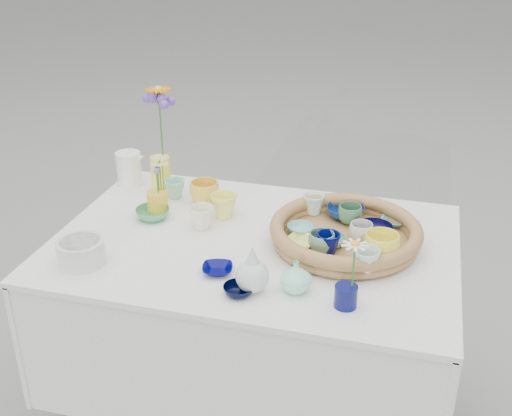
# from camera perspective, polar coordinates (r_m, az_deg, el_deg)

# --- Properties ---
(wicker_tray) EXTENTS (0.47, 0.47, 0.08)m
(wicker_tray) POSITION_cam_1_polar(r_m,az_deg,el_deg) (2.01, 7.95, -2.26)
(wicker_tray) COLOR brown
(wicker_tray) RESTS_ON display_table
(tray_ceramic_0) EXTENTS (0.13, 0.13, 0.04)m
(tray_ceramic_0) POSITION_cam_1_polar(r_m,az_deg,el_deg) (2.15, 7.95, -0.36)
(tray_ceramic_0) COLOR navy
(tray_ceramic_0) RESTS_ON wicker_tray
(tray_ceramic_1) EXTENTS (0.15, 0.15, 0.04)m
(tray_ceramic_1) POSITION_cam_1_polar(r_m,az_deg,el_deg) (2.04, 10.41, -2.04)
(tray_ceramic_1) COLOR #080731
(tray_ceramic_1) RESTS_ON wicker_tray
(tray_ceramic_2) EXTENTS (0.11, 0.11, 0.09)m
(tray_ceramic_2) POSITION_cam_1_polar(r_m,az_deg,el_deg) (1.91, 11.09, -3.43)
(tray_ceramic_2) COLOR #FDEE46
(tray_ceramic_2) RESTS_ON wicker_tray
(tray_ceramic_3) EXTENTS (0.11, 0.11, 0.03)m
(tray_ceramic_3) POSITION_cam_1_polar(r_m,az_deg,el_deg) (1.98, 6.66, -2.93)
(tray_ceramic_3) COLOR #5E987D
(tray_ceramic_3) RESTS_ON wicker_tray
(tray_ceramic_4) EXTENTS (0.09, 0.09, 0.06)m
(tray_ceramic_4) POSITION_cam_1_polar(r_m,az_deg,el_deg) (1.93, 5.85, -3.06)
(tray_ceramic_4) COLOR #609373
(tray_ceramic_4) RESTS_ON wicker_tray
(tray_ceramic_5) EXTENTS (0.11, 0.11, 0.03)m
(tray_ceramic_5) POSITION_cam_1_polar(r_m,az_deg,el_deg) (2.04, 3.98, -1.91)
(tray_ceramic_5) COLOR #76BBB5
(tray_ceramic_5) RESTS_ON wicker_tray
(tray_ceramic_6) EXTENTS (0.09, 0.09, 0.07)m
(tray_ceramic_6) POSITION_cam_1_polar(r_m,az_deg,el_deg) (2.16, 5.14, 0.34)
(tray_ceramic_6) COLOR #C9F6E9
(tray_ceramic_6) RESTS_ON wicker_tray
(tray_ceramic_7) EXTENTS (0.10, 0.10, 0.06)m
(tray_ceramic_7) POSITION_cam_1_polar(r_m,az_deg,el_deg) (2.01, 9.33, -2.12)
(tray_ceramic_7) COLOR silver
(tray_ceramic_7) RESTS_ON wicker_tray
(tray_ceramic_8) EXTENTS (0.09, 0.09, 0.02)m
(tray_ceramic_8) POSITION_cam_1_polar(r_m,az_deg,el_deg) (2.14, 12.18, -1.17)
(tray_ceramic_8) COLOR #6FC5DA
(tray_ceramic_8) RESTS_ON wicker_tray
(tray_ceramic_9) EXTENTS (0.07, 0.07, 0.07)m
(tray_ceramic_9) POSITION_cam_1_polar(r_m,az_deg,el_deg) (1.93, 6.45, -3.14)
(tray_ceramic_9) COLOR #020753
(tray_ceramic_9) RESTS_ON wicker_tray
(tray_ceramic_10) EXTENTS (0.11, 0.11, 0.02)m
(tray_ceramic_10) POSITION_cam_1_polar(r_m,az_deg,el_deg) (1.97, 4.12, -3.05)
(tray_ceramic_10) COLOR #E6E568
(tray_ceramic_10) RESTS_ON wicker_tray
(tray_ceramic_11) EXTENTS (0.10, 0.10, 0.07)m
(tray_ceramic_11) POSITION_cam_1_polar(r_m,az_deg,el_deg) (1.84, 9.75, -4.68)
(tray_ceramic_11) COLOR silver
(tray_ceramic_11) RESTS_ON wicker_tray
(tray_ceramic_12) EXTENTS (0.09, 0.09, 0.06)m
(tray_ceramic_12) POSITION_cam_1_polar(r_m,az_deg,el_deg) (2.11, 8.35, -0.57)
(tray_ceramic_12) COLOR #457B4F
(tray_ceramic_12) RESTS_ON wicker_tray
(loose_ceramic_0) EXTENTS (0.11, 0.11, 0.08)m
(loose_ceramic_0) POSITION_cam_1_polar(r_m,az_deg,el_deg) (2.27, -4.60, 1.36)
(loose_ceramic_0) COLOR yellow
(loose_ceramic_0) RESTS_ON display_table
(loose_ceramic_1) EXTENTS (0.11, 0.11, 0.08)m
(loose_ceramic_1) POSITION_cam_1_polar(r_m,az_deg,el_deg) (2.17, -2.87, 0.20)
(loose_ceramic_1) COLOR #F7F763
(loose_ceramic_1) RESTS_ON display_table
(loose_ceramic_2) EXTENTS (0.13, 0.13, 0.04)m
(loose_ceramic_2) POSITION_cam_1_polar(r_m,az_deg,el_deg) (2.19, -9.16, -0.49)
(loose_ceramic_2) COLOR #409C62
(loose_ceramic_2) RESTS_ON display_table
(loose_ceramic_3) EXTENTS (0.11, 0.11, 0.08)m
(loose_ceramic_3) POSITION_cam_1_polar(r_m,az_deg,el_deg) (2.10, -4.85, -0.85)
(loose_ceramic_3) COLOR white
(loose_ceramic_3) RESTS_ON display_table
(loose_ceramic_4) EXTENTS (0.11, 0.11, 0.02)m
(loose_ceramic_4) POSITION_cam_1_polar(r_m,az_deg,el_deg) (1.87, -3.44, -5.47)
(loose_ceramic_4) COLOR #000149
(loose_ceramic_4) RESTS_ON display_table
(loose_ceramic_5) EXTENTS (0.09, 0.09, 0.07)m
(loose_ceramic_5) POSITION_cam_1_polar(r_m,az_deg,el_deg) (2.33, -7.21, 1.71)
(loose_ceramic_5) COLOR #8DDCBD
(loose_ceramic_5) RESTS_ON display_table
(loose_ceramic_6) EXTENTS (0.09, 0.09, 0.03)m
(loose_ceramic_6) POSITION_cam_1_polar(r_m,az_deg,el_deg) (1.77, -1.56, -7.31)
(loose_ceramic_6) COLOR black
(loose_ceramic_6) RESTS_ON display_table
(fluted_bowl) EXTENTS (0.18, 0.18, 0.07)m
(fluted_bowl) POSITION_cam_1_polar(r_m,az_deg,el_deg) (1.97, -15.29, -3.78)
(fluted_bowl) COLOR silver
(fluted_bowl) RESTS_ON display_table
(bud_vase_paleblue) EXTENTS (0.12, 0.12, 0.14)m
(bud_vase_paleblue) POSITION_cam_1_polar(r_m,az_deg,el_deg) (1.75, -0.33, -5.38)
(bud_vase_paleblue) COLOR silver
(bud_vase_paleblue) RESTS_ON display_table
(bud_vase_seafoam) EXTENTS (0.11, 0.11, 0.09)m
(bud_vase_seafoam) POSITION_cam_1_polar(r_m,az_deg,el_deg) (1.77, 3.56, -6.09)
(bud_vase_seafoam) COLOR #92EECF
(bud_vase_seafoam) RESTS_ON display_table
(bud_vase_cobalt) EXTENTS (0.08, 0.08, 0.06)m
(bud_vase_cobalt) POSITION_cam_1_polar(r_m,az_deg,el_deg) (1.73, 7.99, -7.78)
(bud_vase_cobalt) COLOR #0B0D4B
(bud_vase_cobalt) RESTS_ON display_table
(single_daisy) EXTENTS (0.10, 0.10, 0.14)m
(single_daisy) POSITION_cam_1_polar(r_m,az_deg,el_deg) (1.68, 8.67, -5.10)
(single_daisy) COLOR white
(single_daisy) RESTS_ON bud_vase_cobalt
(tall_vase_yellow) EXTENTS (0.09, 0.09, 0.13)m
(tall_vase_yellow) POSITION_cam_1_polar(r_m,az_deg,el_deg) (2.37, -8.46, 2.98)
(tall_vase_yellow) COLOR yellow
(tall_vase_yellow) RESTS_ON display_table
(gerbera) EXTENTS (0.12, 0.12, 0.27)m
(gerbera) POSITION_cam_1_polar(r_m,az_deg,el_deg) (2.30, -8.48, 7.38)
(gerbera) COLOR orange
(gerbera) RESTS_ON tall_vase_yellow
(hydrangea) EXTENTS (0.09, 0.09, 0.29)m
(hydrangea) POSITION_cam_1_polar(r_m,az_deg,el_deg) (2.31, -8.43, 6.93)
(hydrangea) COLOR #6344A7
(hydrangea) RESTS_ON tall_vase_yellow
(white_pitcher) EXTENTS (0.16, 0.14, 0.12)m
(white_pitcher) POSITION_cam_1_polar(r_m,az_deg,el_deg) (2.46, -11.22, 3.48)
(white_pitcher) COLOR white
(white_pitcher) RESTS_ON display_table
(daisy_cup) EXTENTS (0.08, 0.08, 0.08)m
(daisy_cup) POSITION_cam_1_polar(r_m,az_deg,el_deg) (2.22, -8.74, 0.50)
(daisy_cup) COLOR yellow
(daisy_cup) RESTS_ON display_table
(daisy_posy) EXTENTS (0.08, 0.08, 0.13)m
(daisy_posy) POSITION_cam_1_polar(r_m,az_deg,el_deg) (2.18, -8.68, 3.05)
(daisy_posy) COLOR white
(daisy_posy) RESTS_ON daisy_cup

